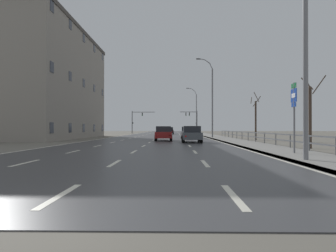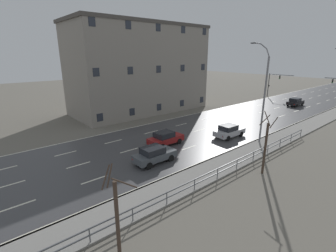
# 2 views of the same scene
# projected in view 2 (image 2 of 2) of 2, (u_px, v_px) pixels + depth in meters

# --- Properties ---
(ground_plane) EXTENTS (160.00, 160.00, 0.12)m
(ground_plane) POSITION_uv_depth(u_px,v_px,m) (254.00, 115.00, 40.36)
(ground_plane) COLOR #666056
(road_asphalt_strip) EXTENTS (14.00, 120.00, 0.03)m
(road_asphalt_strip) POSITION_uv_depth(u_px,v_px,m) (287.00, 105.00, 47.76)
(road_asphalt_strip) COLOR #3D3D3F
(road_asphalt_strip) RESTS_ON ground
(sidewalk_right) EXTENTS (3.00, 120.00, 0.12)m
(sidewalk_right) POSITION_uv_depth(u_px,v_px,m) (335.00, 112.00, 41.59)
(sidewalk_right) COLOR gray
(sidewalk_right) RESTS_ON ground
(guardrail) EXTENTS (0.07, 34.80, 1.00)m
(guardrail) POSITION_uv_depth(u_px,v_px,m) (207.00, 177.00, 18.42)
(guardrail) COLOR #515459
(guardrail) RESTS_ON ground
(street_lamp_midground) EXTENTS (2.31, 0.24, 11.01)m
(street_lamp_midground) POSITION_uv_depth(u_px,v_px,m) (263.00, 96.00, 26.08)
(street_lamp_midground) COLOR slate
(street_lamp_midground) RESTS_ON ground
(traffic_signal_left) EXTENTS (5.61, 0.36, 5.52)m
(traffic_signal_left) POSITION_uv_depth(u_px,v_px,m) (273.00, 81.00, 56.05)
(traffic_signal_left) COLOR #38383A
(traffic_signal_left) RESTS_ON ground
(car_far_right) EXTENTS (1.87, 4.12, 1.57)m
(car_far_right) POSITION_uv_depth(u_px,v_px,m) (295.00, 102.00, 46.90)
(car_far_right) COLOR black
(car_far_right) RESTS_ON ground
(car_far_left) EXTENTS (1.96, 4.17, 1.57)m
(car_far_left) POSITION_uv_depth(u_px,v_px,m) (229.00, 131.00, 29.15)
(car_far_left) COLOR #B7B7BC
(car_far_left) RESTS_ON ground
(car_near_left) EXTENTS (1.85, 4.11, 1.57)m
(car_near_left) POSITION_uv_depth(u_px,v_px,m) (154.00, 154.00, 22.29)
(car_near_left) COLOR #474C51
(car_near_left) RESTS_ON ground
(car_distant) EXTENTS (1.94, 4.15, 1.57)m
(car_distant) POSITION_uv_depth(u_px,v_px,m) (165.00, 138.00, 26.63)
(car_distant) COLOR maroon
(car_distant) RESTS_ON ground
(brick_building) EXTENTS (10.60, 23.63, 14.71)m
(brick_building) POSITION_uv_depth(u_px,v_px,m) (140.00, 69.00, 41.54)
(brick_building) COLOR gray
(brick_building) RESTS_ON ground
(bare_tree_near) EXTENTS (1.42, 1.48, 4.95)m
(bare_tree_near) POSITION_uv_depth(u_px,v_px,m) (117.00, 216.00, 11.45)
(bare_tree_near) COLOR #423328
(bare_tree_near) RESTS_ON ground
(bare_tree_mid) EXTENTS (1.30, 1.03, 5.48)m
(bare_tree_mid) POSITION_uv_depth(u_px,v_px,m) (265.00, 146.00, 19.76)
(bare_tree_mid) COLOR #423328
(bare_tree_mid) RESTS_ON ground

